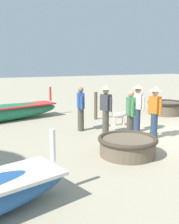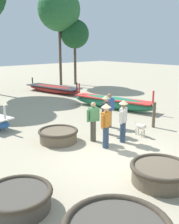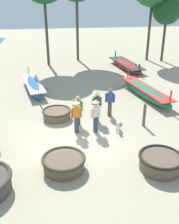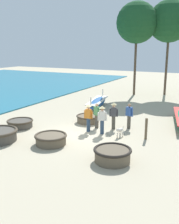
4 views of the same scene
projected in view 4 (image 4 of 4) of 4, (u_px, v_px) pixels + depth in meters
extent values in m
plane|color=tan|center=(77.00, 134.00, 15.12)|extent=(80.00, 80.00, 0.00)
cylinder|color=brown|center=(88.00, 119.00, 17.47)|extent=(1.45, 1.45, 0.44)
torus|color=#42382B|center=(88.00, 116.00, 17.42)|extent=(1.56, 1.56, 0.12)
cylinder|color=brown|center=(51.00, 140.00, 13.54)|extent=(1.56, 1.56, 0.47)
torus|color=#42382B|center=(51.00, 136.00, 13.48)|extent=(1.68, 1.68, 0.12)
cylinder|color=brown|center=(112.00, 156.00, 11.49)|extent=(1.57, 1.57, 0.55)
torus|color=#28231E|center=(113.00, 150.00, 11.42)|extent=(1.69, 1.69, 0.13)
cylinder|color=#4C473F|center=(20.00, 124.00, 16.41)|extent=(1.51, 1.51, 0.42)
torus|color=#42382B|center=(20.00, 121.00, 16.36)|extent=(1.63, 1.63, 0.12)
ellipsoid|color=#285693|center=(97.00, 103.00, 21.96)|extent=(1.88, 4.71, 0.67)
cube|color=silver|center=(97.00, 100.00, 21.91)|extent=(1.84, 4.36, 0.06)
cylinder|color=silver|center=(103.00, 92.00, 23.81)|extent=(0.10, 0.10, 0.60)
cylinder|color=silver|center=(91.00, 101.00, 19.83)|extent=(0.10, 0.10, 0.60)
cylinder|color=#4C473D|center=(129.00, 122.00, 16.12)|extent=(0.22, 0.22, 0.82)
cube|color=#33569E|center=(129.00, 111.00, 15.96)|extent=(0.39, 0.31, 0.54)
sphere|color=#A37556|center=(130.00, 105.00, 15.86)|extent=(0.20, 0.20, 0.20)
cylinder|color=#33569E|center=(132.00, 113.00, 15.82)|extent=(0.09, 0.09, 0.48)
cylinder|color=#33569E|center=(126.00, 112.00, 16.12)|extent=(0.09, 0.09, 0.48)
cylinder|color=#2D425B|center=(102.00, 127.00, 15.13)|extent=(0.22, 0.22, 0.82)
cube|color=silver|center=(102.00, 116.00, 14.96)|extent=(0.40, 0.34, 0.54)
sphere|color=#A37556|center=(102.00, 109.00, 14.87)|extent=(0.20, 0.20, 0.20)
cylinder|color=silver|center=(98.00, 116.00, 14.98)|extent=(0.09, 0.09, 0.48)
cylinder|color=silver|center=(106.00, 117.00, 14.96)|extent=(0.09, 0.09, 0.48)
cone|color=#D1BC84|center=(102.00, 107.00, 14.84)|extent=(0.36, 0.36, 0.14)
cylinder|color=#4C473D|center=(113.00, 123.00, 16.00)|extent=(0.22, 0.22, 0.82)
cube|color=#3D3D42|center=(114.00, 112.00, 15.84)|extent=(0.39, 0.31, 0.54)
sphere|color=tan|center=(114.00, 106.00, 15.75)|extent=(0.20, 0.20, 0.20)
cylinder|color=#3D3D42|center=(117.00, 113.00, 15.81)|extent=(0.09, 0.09, 0.48)
cylinder|color=#3D3D42|center=(110.00, 112.00, 15.89)|extent=(0.09, 0.09, 0.48)
cone|color=#D1BC84|center=(114.00, 104.00, 15.72)|extent=(0.36, 0.36, 0.14)
cylinder|color=#4C473D|center=(97.00, 122.00, 16.21)|extent=(0.22, 0.22, 0.82)
cube|color=#4C8E56|center=(97.00, 111.00, 16.05)|extent=(0.40, 0.33, 0.54)
sphere|color=tan|center=(97.00, 105.00, 15.95)|extent=(0.20, 0.20, 0.20)
cylinder|color=#4C8E56|center=(94.00, 111.00, 16.22)|extent=(0.09, 0.09, 0.48)
cylinder|color=#4C8E56|center=(99.00, 112.00, 15.90)|extent=(0.09, 0.09, 0.48)
cylinder|color=#2D425B|center=(88.00, 125.00, 15.56)|extent=(0.22, 0.22, 0.82)
cube|color=orange|center=(88.00, 114.00, 15.40)|extent=(0.37, 0.26, 0.54)
sphere|color=#DBB28E|center=(88.00, 107.00, 15.31)|extent=(0.20, 0.20, 0.20)
cylinder|color=orange|center=(85.00, 114.00, 15.48)|extent=(0.09, 0.09, 0.48)
cylinder|color=orange|center=(92.00, 115.00, 15.34)|extent=(0.09, 0.09, 0.48)
cone|color=#D1BC84|center=(88.00, 105.00, 15.27)|extent=(0.36, 0.36, 0.14)
ellipsoid|color=beige|center=(120.00, 130.00, 14.64)|extent=(0.31, 0.55, 0.22)
sphere|color=beige|center=(118.00, 130.00, 14.43)|extent=(0.18, 0.18, 0.18)
cylinder|color=beige|center=(123.00, 128.00, 14.81)|extent=(0.08, 0.21, 0.16)
cylinder|color=beige|center=(119.00, 135.00, 14.52)|extent=(0.06, 0.06, 0.28)
cylinder|color=beige|center=(117.00, 135.00, 14.60)|extent=(0.06, 0.06, 0.28)
cylinder|color=beige|center=(123.00, 134.00, 14.79)|extent=(0.06, 0.06, 0.28)
cylinder|color=beige|center=(121.00, 133.00, 14.88)|extent=(0.06, 0.06, 0.28)
cylinder|color=brown|center=(146.00, 129.00, 14.21)|extent=(0.14, 0.14, 1.18)
cylinder|color=#4C3D2D|center=(166.00, 66.00, 26.89)|extent=(0.24, 0.24, 5.92)
sphere|color=#194723|center=(170.00, 21.00, 25.82)|extent=(4.14, 4.14, 4.14)
cylinder|color=#4C3D2D|center=(135.00, 67.00, 26.87)|extent=(0.24, 0.24, 5.81)
sphere|color=#194723|center=(137.00, 23.00, 25.82)|extent=(4.07, 4.07, 4.07)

